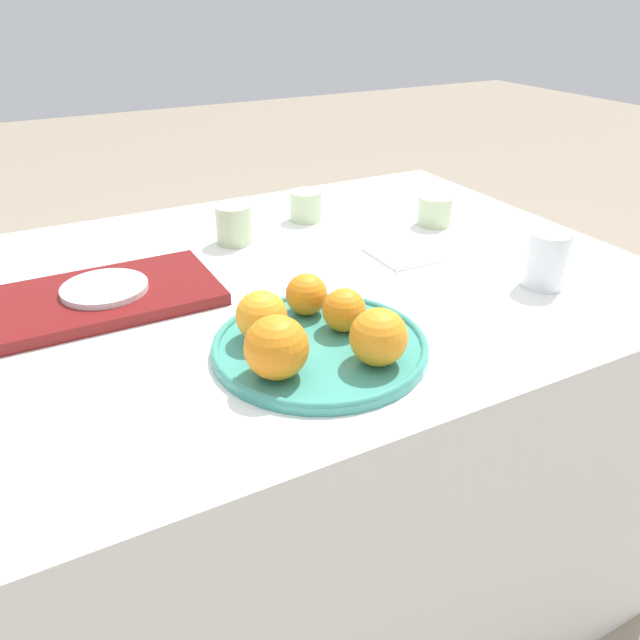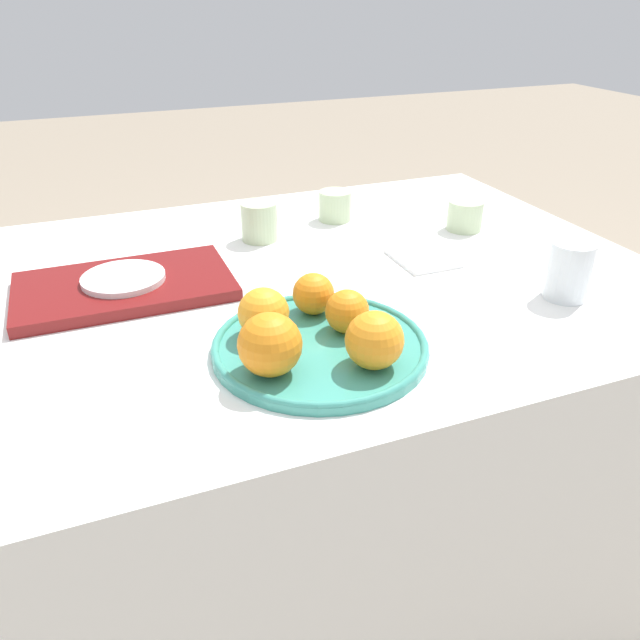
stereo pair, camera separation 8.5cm
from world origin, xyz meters
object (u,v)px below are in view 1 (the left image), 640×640
object	(u,v)px
orange_2	(344,310)
orange_3	(306,294)
serving_tray	(106,297)
cup_0	(306,206)
water_glass	(546,260)
cup_1	(435,211)
fruit_platter	(320,345)
orange_4	(379,337)
cup_2	(234,224)
side_plate	(105,288)
orange_0	(276,347)
orange_1	(262,316)
napkin	(401,254)

from	to	relation	value
orange_2	orange_3	xyz separation A→B (m)	(-0.02, 0.07, 0.00)
serving_tray	cup_0	size ratio (longest dim) A/B	4.99
water_glass	serving_tray	world-z (taller)	water_glass
cup_0	cup_1	distance (m)	0.27
fruit_platter	orange_2	xyz separation A→B (m)	(0.05, 0.02, 0.04)
orange_4	cup_2	distance (m)	0.52
orange_4	side_plate	distance (m)	0.47
water_glass	fruit_platter	bearing A→B (deg)	-178.51
orange_0	serving_tray	world-z (taller)	orange_0
water_glass	orange_0	bearing A→B (deg)	-173.88
orange_4	cup_0	distance (m)	0.61
orange_4	orange_1	bearing A→B (deg)	130.48
orange_1	cup_0	bearing A→B (deg)	56.43
orange_2	serving_tray	size ratio (longest dim) A/B	0.18
orange_2	orange_0	bearing A→B (deg)	-154.75
side_plate	cup_0	size ratio (longest dim) A/B	1.95
water_glass	orange_4	bearing A→B (deg)	-167.05
orange_3	water_glass	distance (m)	0.42
side_plate	cup_1	xyz separation A→B (m)	(0.69, 0.05, 0.01)
side_plate	cup_2	world-z (taller)	cup_2
cup_0	orange_3	bearing A→B (deg)	-116.91
orange_4	water_glass	world-z (taller)	water_glass
side_plate	cup_0	distance (m)	0.51
cup_2	napkin	distance (m)	0.33
fruit_platter	serving_tray	bearing A→B (deg)	128.05
fruit_platter	napkin	world-z (taller)	fruit_platter
cup_2	cup_1	bearing A→B (deg)	-13.71
orange_2	cup_1	distance (m)	0.52
orange_4	cup_1	size ratio (longest dim) A/B	1.07
orange_0	orange_1	bearing A→B (deg)	77.86
fruit_platter	orange_2	distance (m)	0.06
orange_4	cup_0	size ratio (longest dim) A/B	1.10
orange_2	orange_4	distance (m)	0.10
water_glass	cup_0	xyz separation A→B (m)	(-0.20, 0.49, -0.02)
serving_tray	cup_1	bearing A→B (deg)	3.84
serving_tray	cup_0	world-z (taller)	cup_0
fruit_platter	orange_0	distance (m)	0.11
orange_4	napkin	bearing A→B (deg)	50.80
orange_1	orange_2	bearing A→B (deg)	-14.94
orange_0	cup_2	xyz separation A→B (m)	(0.13, 0.49, -0.02)
napkin	serving_tray	bearing A→B (deg)	173.12
cup_0	cup_1	bearing A→B (deg)	-34.21
orange_0	side_plate	world-z (taller)	orange_0
orange_0	orange_3	xyz separation A→B (m)	(0.11, 0.13, -0.01)
orange_1	water_glass	size ratio (longest dim) A/B	0.76
orange_0	orange_4	distance (m)	0.13
orange_2	serving_tray	bearing A→B (deg)	135.37
orange_1	orange_4	xyz separation A→B (m)	(0.11, -0.13, 0.00)
orange_3	orange_4	bearing A→B (deg)	-83.48
serving_tray	fruit_platter	bearing A→B (deg)	-51.95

